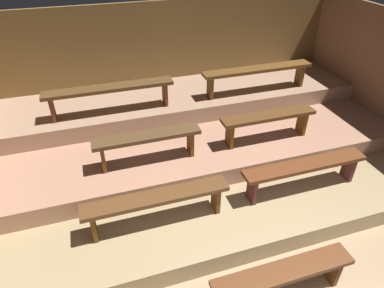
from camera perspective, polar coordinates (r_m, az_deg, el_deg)
name	(u,v)px	position (r m, az deg, el deg)	size (l,w,h in m)	color
ground	(218,197)	(5.02, 4.50, -9.01)	(6.99, 5.83, 0.08)	tan
wall_back	(171,63)	(6.50, -3.53, 13.62)	(6.99, 0.06, 2.23)	brown
platform_lower	(204,162)	(5.37, 2.01, -3.06)	(6.19, 3.72, 0.28)	tan
platform_middle	(193,130)	(5.63, 0.25, 2.32)	(6.19, 2.64, 0.28)	tan
platform_upper	(182,99)	(6.04, -1.65, 7.61)	(6.19, 1.36, 0.28)	tan
bench_floor_center	(283,275)	(3.80, 15.19, -20.74)	(1.53, 0.25, 0.43)	brown
bench_lower_left	(157,201)	(4.00, -6.01, -9.56)	(1.74, 0.25, 0.43)	brown
bench_lower_right	(305,168)	(4.69, 18.59, -3.94)	(1.74, 0.25, 0.43)	brown
bench_middle_left	(147,140)	(4.55, -7.61, 0.66)	(1.46, 0.25, 0.43)	brown
bench_middle_right	(268,119)	(5.11, 12.82, 4.09)	(1.46, 0.25, 0.43)	#593518
bench_upper_left	(110,91)	(5.33, -13.84, 8.75)	(1.97, 0.25, 0.43)	#54381C
bench_upper_right	(258,72)	(5.99, 11.09, 11.96)	(1.97, 0.25, 0.43)	brown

